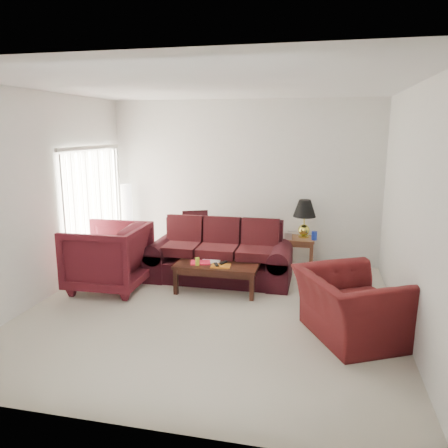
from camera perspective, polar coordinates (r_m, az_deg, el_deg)
name	(u,v)px	position (r m, az deg, el deg)	size (l,w,h in m)	color
floor	(211,310)	(6.18, -1.75, -11.22)	(5.00, 5.00, 0.00)	beige
blinds	(94,211)	(7.92, -16.62, 1.69)	(0.10, 2.00, 2.16)	silver
sofa	(219,252)	(7.22, -0.65, -3.65)	(2.36, 1.02, 0.96)	black
throw_pillow	(195,223)	(8.11, -3.77, 0.13)	(0.46, 0.13, 0.46)	black
end_table	(299,253)	(7.94, 9.78, -3.80)	(0.53, 0.53, 0.58)	#52351C
table_lamp	(304,219)	(7.85, 10.44, 0.69)	(0.40, 0.40, 0.68)	gold
clock	(288,236)	(7.68, 8.36, -1.60)	(0.12, 0.04, 0.12)	silver
blue_canister	(314,236)	(7.74, 11.71, -1.50)	(0.10, 0.10, 0.15)	#182E9E
picture_frame	(292,231)	(8.02, 8.93, -0.93)	(0.12, 0.02, 0.15)	#B0AFB4
floor_lamp	(127,221)	(8.66, -12.51, 0.42)	(0.24, 0.24, 1.46)	white
armchair_left	(108,257)	(7.05, -14.92, -4.16)	(1.11, 1.14, 1.04)	#4A1119
armchair_right	(351,306)	(5.50, 16.29, -10.24)	(1.23, 1.07, 0.80)	#481012
coffee_table	(217,277)	(6.79, -0.89, -6.98)	(1.27, 0.64, 0.45)	black
magazine_red	(200,263)	(6.75, -3.09, -5.06)	(0.30, 0.23, 0.02)	red
magazine_white	(211,261)	(6.82, -1.74, -4.86)	(0.28, 0.21, 0.02)	silver
magazine_orange	(221,266)	(6.58, -0.42, -5.50)	(0.29, 0.22, 0.02)	#C86F17
remote_a	(216,265)	(6.58, -1.00, -5.32)	(0.05, 0.16, 0.02)	black
remote_b	(223,263)	(6.67, -0.07, -5.07)	(0.05, 0.17, 0.02)	black
yellow_glass	(197,261)	(6.64, -3.50, -4.91)	(0.07, 0.07, 0.12)	#C2D02E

